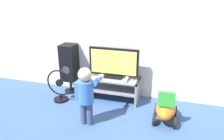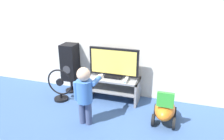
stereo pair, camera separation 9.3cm
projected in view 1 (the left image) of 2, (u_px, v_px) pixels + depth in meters
ground_plane at (110, 104)px, 3.88m from camera, size 16.00×16.00×0.00m
wall_back at (118, 26)px, 3.87m from camera, size 10.00×0.06×2.60m
tv_stand at (113, 85)px, 3.97m from camera, size 0.94×0.42×0.43m
television at (114, 63)px, 3.84m from camera, size 0.89×0.20×0.54m
game_console at (126, 80)px, 3.75m from camera, size 0.05×0.19×0.05m
remote_primary at (96, 78)px, 3.87m from camera, size 0.06×0.13×0.03m
child at (86, 92)px, 3.16m from camera, size 0.34×0.50×0.91m
speaker_tower at (69, 63)px, 4.18m from camera, size 0.28×0.31×0.96m
floor_fan at (60, 87)px, 3.93m from camera, size 0.49×0.26×0.60m
ride_on_toy at (166, 108)px, 3.34m from camera, size 0.34×0.57×0.57m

